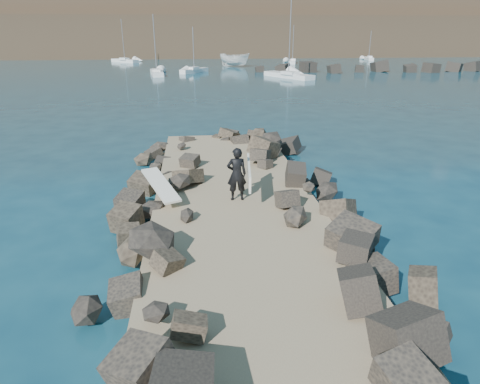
{
  "coord_description": "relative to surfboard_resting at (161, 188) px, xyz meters",
  "views": [
    {
      "loc": [
        -1.4,
        -14.18,
        6.57
      ],
      "look_at": [
        0.0,
        -1.0,
        1.5
      ],
      "focal_mm": 32.0,
      "sensor_mm": 36.0,
      "label": 1
    }
  ],
  "objects": [
    {
      "name": "ground",
      "position": [
        2.76,
        -0.93,
        -1.04
      ],
      "size": [
        800.0,
        800.0,
        0.0
      ],
      "primitive_type": "plane",
      "color": "#0F384C",
      "rests_on": "ground"
    },
    {
      "name": "jetty",
      "position": [
        2.76,
        -2.93,
        -0.74
      ],
      "size": [
        6.0,
        26.0,
        0.6
      ],
      "primitive_type": "cube",
      "color": "#8C7759",
      "rests_on": "ground"
    },
    {
      "name": "riprap_left",
      "position": [
        -0.14,
        -2.43,
        -0.54
      ],
      "size": [
        2.6,
        22.0,
        1.0
      ],
      "primitive_type": "cube",
      "color": "black",
      "rests_on": "ground"
    },
    {
      "name": "riprap_right",
      "position": [
        5.66,
        -2.43,
        -0.54
      ],
      "size": [
        2.6,
        22.0,
        1.0
      ],
      "primitive_type": "cube",
      "color": "black",
      "rests_on": "ground"
    },
    {
      "name": "breakwater_secondary",
      "position": [
        37.76,
        54.07,
        -0.44
      ],
      "size": [
        52.0,
        4.0,
        1.2
      ],
      "primitive_type": "cube",
      "color": "black",
      "rests_on": "ground"
    },
    {
      "name": "headland",
      "position": [
        12.76,
        159.07,
        14.96
      ],
      "size": [
        360.0,
        140.0,
        32.0
      ],
      "primitive_type": "cube",
      "color": "#2D4919",
      "rests_on": "ground"
    },
    {
      "name": "surfboard_resting",
      "position": [
        0.0,
        0.0,
        0.0
      ],
      "size": [
        1.61,
        2.58,
        0.08
      ],
      "primitive_type": "cube",
      "rotation": [
        0.0,
        0.0,
        0.42
      ],
      "color": "white",
      "rests_on": "riprap_left"
    },
    {
      "name": "boat_imported",
      "position": [
        9.13,
        67.39,
        0.18
      ],
      "size": [
        6.47,
        5.77,
        2.45
      ],
      "primitive_type": "imported",
      "rotation": [
        0.0,
        0.0,
        0.91
      ],
      "color": "silver",
      "rests_on": "ground"
    },
    {
      "name": "surfer_with_board",
      "position": [
        2.87,
        -0.35,
        0.56
      ],
      "size": [
        0.97,
        2.47,
        1.99
      ],
      "color": "black",
      "rests_on": "jetty"
    },
    {
      "name": "sailboat_c",
      "position": [
        14.95,
        46.87,
        -0.7
      ],
      "size": [
        6.04,
        8.72,
        10.53
      ],
      "color": "white",
      "rests_on": "ground"
    },
    {
      "name": "sailboat_f",
      "position": [
        40.67,
        81.4,
        -0.69
      ],
      "size": [
        1.78,
        5.14,
        6.28
      ],
      "color": "white",
      "rests_on": "ground"
    },
    {
      "name": "sailboat_a",
      "position": [
        -4.14,
        52.88,
        -0.69
      ],
      "size": [
        2.59,
        7.41,
        8.73
      ],
      "color": "white",
      "rests_on": "ground"
    },
    {
      "name": "sailboat_b",
      "position": [
        1.55,
        55.79,
        -0.69
      ],
      "size": [
        4.65,
        5.17,
        7.03
      ],
      "color": "white",
      "rests_on": "ground"
    },
    {
      "name": "sailboat_e",
      "position": [
        -12.74,
        80.04,
        -0.69
      ],
      "size": [
        6.23,
        6.12,
        8.62
      ],
      "color": "white",
      "rests_on": "ground"
    },
    {
      "name": "sailboat_d",
      "position": [
        21.57,
        73.88,
        -0.69
      ],
      "size": [
        2.82,
        6.23,
        7.45
      ],
      "color": "white",
      "rests_on": "ground"
    }
  ]
}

